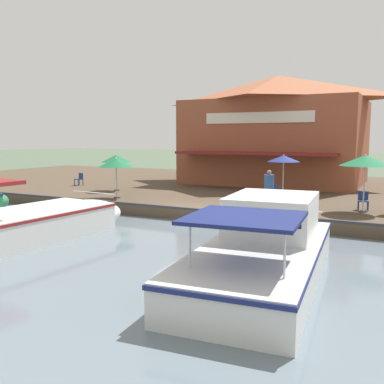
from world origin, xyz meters
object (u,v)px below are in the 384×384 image
object	(u,v)px
waterfront_restaurant	(276,129)
motorboat_outer_channel	(269,245)
patio_umbrella_by_entrance	(116,159)
patio_umbrella_near_quay_edge	(116,163)
cafe_chair_mid_patio	(363,200)
person_at_quay_edge	(269,183)
cafe_chair_under_first_umbrella	(274,192)
patio_umbrella_mid_patio_left	(284,159)
patio_umbrella_far_corner	(365,161)
motorboat_far_downstream	(34,222)
cafe_chair_facing_river	(79,178)
tree_downstream_bank	(264,121)

from	to	relation	value
waterfront_restaurant	motorboat_outer_channel	xyz separation A→B (m)	(19.32, 5.43, -3.72)
patio_umbrella_by_entrance	patio_umbrella_near_quay_edge	world-z (taller)	patio_umbrella_by_entrance
patio_umbrella_by_entrance	cafe_chair_mid_patio	world-z (taller)	patio_umbrella_by_entrance
person_at_quay_edge	patio_umbrella_by_entrance	bearing A→B (deg)	-97.27
patio_umbrella_by_entrance	cafe_chair_under_first_umbrella	xyz separation A→B (m)	(0.02, 10.09, -1.52)
patio_umbrella_mid_patio_left	patio_umbrella_far_corner	bearing A→B (deg)	58.60
cafe_chair_under_first_umbrella	motorboat_far_downstream	world-z (taller)	motorboat_far_downstream
patio_umbrella_far_corner	cafe_chair_mid_patio	world-z (taller)	patio_umbrella_far_corner
cafe_chair_mid_patio	cafe_chair_facing_river	distance (m)	18.71
patio_umbrella_near_quay_edge	cafe_chair_mid_patio	distance (m)	12.61
waterfront_restaurant	patio_umbrella_by_entrance	xyz separation A→B (m)	(9.48, -7.38, -1.94)
cafe_chair_under_first_umbrella	cafe_chair_facing_river	bearing A→B (deg)	-95.15
patio_umbrella_mid_patio_left	patio_umbrella_near_quay_edge	bearing A→B (deg)	-63.79
cafe_chair_facing_river	person_at_quay_edge	world-z (taller)	person_at_quay_edge
waterfront_restaurant	tree_downstream_bank	size ratio (longest dim) A/B	1.83
person_at_quay_edge	motorboat_outer_channel	distance (m)	8.98
patio_umbrella_far_corner	person_at_quay_edge	distance (m)	4.49
cafe_chair_facing_river	cafe_chair_under_first_umbrella	bearing A→B (deg)	84.85
patio_umbrella_near_quay_edge	cafe_chair_mid_patio	bearing A→B (deg)	98.79
patio_umbrella_near_quay_edge	motorboat_outer_channel	bearing A→B (deg)	56.47
waterfront_restaurant	patio_umbrella_mid_patio_left	xyz separation A→B (m)	(8.22, 2.81, -1.79)
patio_umbrella_mid_patio_left	patio_umbrella_by_entrance	bearing A→B (deg)	-82.96
patio_umbrella_by_entrance	cafe_chair_facing_river	size ratio (longest dim) A/B	2.66
waterfront_restaurant	person_at_quay_edge	bearing A→B (deg)	14.58
motorboat_far_downstream	cafe_chair_mid_patio	bearing A→B (deg)	130.90
patio_umbrella_by_entrance	tree_downstream_bank	size ratio (longest dim) A/B	0.33
cafe_chair_facing_river	tree_downstream_bank	world-z (taller)	tree_downstream_bank
waterfront_restaurant	patio_umbrella_mid_patio_left	size ratio (longest dim) A/B	5.31
person_at_quay_edge	patio_umbrella_mid_patio_left	bearing A→B (deg)	179.93
patio_umbrella_by_entrance	patio_umbrella_mid_patio_left	world-z (taller)	patio_umbrella_mid_patio_left
waterfront_restaurant	patio_umbrella_by_entrance	bearing A→B (deg)	-37.90
waterfront_restaurant	motorboat_outer_channel	bearing A→B (deg)	15.70
patio_umbrella_near_quay_edge	tree_downstream_bank	xyz separation A→B (m)	(-15.32, 3.34, 2.72)
patio_umbrella_near_quay_edge	motorboat_outer_channel	size ratio (longest dim) A/B	0.24
cafe_chair_under_first_umbrella	tree_downstream_bank	world-z (taller)	tree_downstream_bank
cafe_chair_facing_river	patio_umbrella_far_corner	bearing A→B (deg)	81.92
patio_umbrella_near_quay_edge	cafe_chair_under_first_umbrella	xyz separation A→B (m)	(-2.72, 8.02, -1.46)
patio_umbrella_near_quay_edge	motorboat_far_downstream	distance (m)	7.75
patio_umbrella_near_quay_edge	cafe_chair_facing_river	bearing A→B (deg)	-122.76
cafe_chair_under_first_umbrella	motorboat_outer_channel	size ratio (longest dim) A/B	0.09
patio_umbrella_far_corner	patio_umbrella_near_quay_edge	world-z (taller)	patio_umbrella_far_corner
patio_umbrella_far_corner	tree_downstream_bank	distance (m)	16.83
patio_umbrella_by_entrance	cafe_chair_mid_patio	size ratio (longest dim) A/B	2.66
cafe_chair_mid_patio	waterfront_restaurant	bearing A→B (deg)	-145.50
motorboat_outer_channel	tree_downstream_bank	distance (m)	24.02
patio_umbrella_far_corner	waterfront_restaurant	bearing A→B (deg)	-146.71
waterfront_restaurant	patio_umbrella_far_corner	xyz separation A→B (m)	(10.86, 7.13, -1.66)
cafe_chair_under_first_umbrella	person_at_quay_edge	distance (m)	1.42
patio_umbrella_near_quay_edge	motorboat_far_downstream	bearing A→B (deg)	12.95
patio_umbrella_by_entrance	cafe_chair_under_first_umbrella	bearing A→B (deg)	89.91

